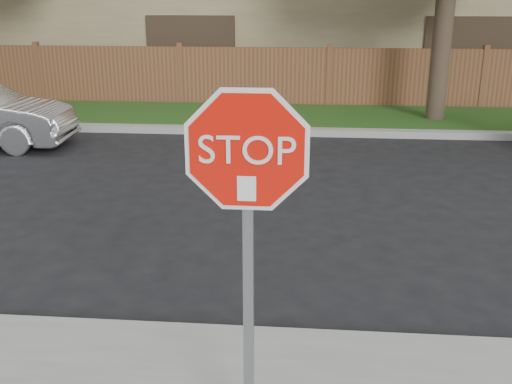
{
  "coord_description": "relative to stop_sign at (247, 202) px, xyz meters",
  "views": [
    {
      "loc": [
        -0.54,
        -4.78,
        3.01
      ],
      "look_at": [
        -0.88,
        -0.9,
        1.7
      ],
      "focal_mm": 42.0,
      "sensor_mm": 36.0,
      "label": 1
    }
  ],
  "objects": [
    {
      "name": "ground",
      "position": [
        0.88,
        1.48,
        -1.83
      ],
      "size": [
        90.0,
        90.0,
        0.0
      ],
      "primitive_type": "plane",
      "color": "black",
      "rests_on": "ground"
    },
    {
      "name": "far_curb",
      "position": [
        0.88,
        9.63,
        -1.75
      ],
      "size": [
        70.0,
        0.3,
        0.15
      ],
      "primitive_type": "cube",
      "color": "gray",
      "rests_on": "ground"
    },
    {
      "name": "fence",
      "position": [
        0.88,
        12.88,
        -1.03
      ],
      "size": [
        70.0,
        0.12,
        1.6
      ],
      "primitive_type": "cube",
      "color": "brown",
      "rests_on": "ground"
    },
    {
      "name": "stop_sign",
      "position": [
        0.0,
        0.0,
        0.0
      ],
      "size": [
        1.01,
        0.13,
        2.55
      ],
      "color": "gray",
      "rests_on": "sidewalk_near"
    },
    {
      "name": "grass_strip",
      "position": [
        0.88,
        11.28,
        -1.77
      ],
      "size": [
        70.0,
        3.0,
        0.12
      ],
      "primitive_type": "cube",
      "color": "#1E4714",
      "rests_on": "ground"
    }
  ]
}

